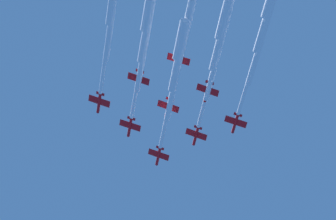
{
  "coord_description": "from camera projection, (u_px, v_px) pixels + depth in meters",
  "views": [
    {
      "loc": [
        54.37,
        122.87,
        -18.43
      ],
      "look_at": [
        0.0,
        0.0,
        184.4
      ],
      "focal_mm": 70.15,
      "sensor_mm": 36.0,
      "label": 1
    }
  ],
  "objects": [
    {
      "name": "jet_lead",
      "position": [
        175.0,
        72.0,
        232.51
      ],
      "size": [
        20.76,
        62.59,
        4.45
      ],
      "color": "red"
    },
    {
      "name": "jet_port_inner",
      "position": [
        144.0,
        44.0,
        228.46
      ],
      "size": [
        19.96,
        59.48,
        4.37
      ],
      "color": "red"
    },
    {
      "name": "jet_starboard_inner",
      "position": [
        217.0,
        52.0,
        230.96
      ],
      "size": [
        19.84,
        61.32,
        4.45
      ],
      "color": "red"
    },
    {
      "name": "jet_port_mid",
      "position": [
        189.0,
        14.0,
        223.54
      ],
      "size": [
        20.1,
        64.57,
        4.46
      ],
      "color": "red"
    },
    {
      "name": "jet_starboard_mid",
      "position": [
        112.0,
        2.0,
        217.3
      ],
      "size": [
        21.79,
        66.17,
        4.45
      ],
      "color": "red"
    },
    {
      "name": "jet_port_outer",
      "position": [
        262.0,
        32.0,
        223.55
      ],
      "size": [
        19.99,
        63.7,
        4.37
      ],
      "color": "red"
    }
  ]
}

